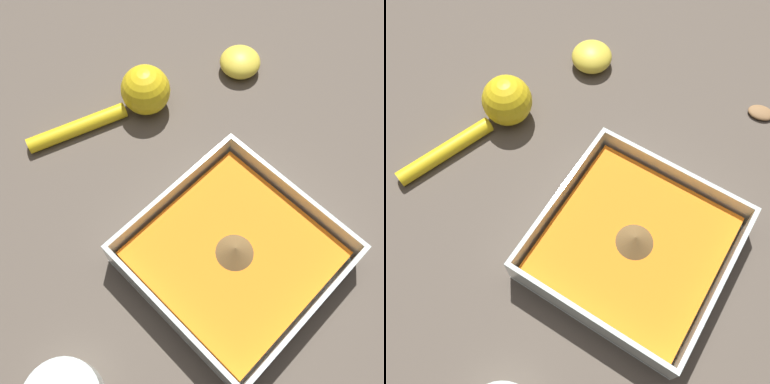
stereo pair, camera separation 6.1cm
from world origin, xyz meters
The scene contains 4 objects.
ground_plane centered at (0.00, 0.00, 0.00)m, with size 4.00×4.00×0.00m, color brown.
square_dish centered at (-0.04, 0.01, 0.02)m, with size 0.23×0.23×0.06m.
lemon_squeezer centered at (-0.11, -0.27, 0.03)m, with size 0.22×0.11×0.08m.
lemon_half centered at (-0.29, -0.21, 0.02)m, with size 0.07×0.07×0.04m.
Camera 2 is at (0.17, 0.05, 0.58)m, focal length 42.00 mm.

